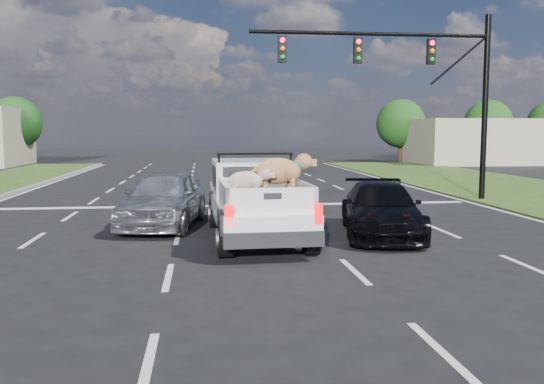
{
  "coord_description": "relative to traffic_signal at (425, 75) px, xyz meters",
  "views": [
    {
      "loc": [
        -1.09,
        -10.46,
        2.67
      ],
      "look_at": [
        0.41,
        2.0,
        1.33
      ],
      "focal_mm": 38.0,
      "sensor_mm": 36.0,
      "label": 1
    }
  ],
  "objects": [
    {
      "name": "tree_far_e",
      "position": [
        16.8,
        27.5,
        -1.44
      ],
      "size": [
        4.2,
        4.2,
        5.4
      ],
      "color": "#332114",
      "rests_on": "ground"
    },
    {
      "name": "tree_far_c",
      "position": [
        -23.2,
        27.5,
        -1.44
      ],
      "size": [
        4.2,
        4.2,
        5.4
      ],
      "color": "#332114",
      "rests_on": "ground"
    },
    {
      "name": "tree_far_d",
      "position": [
        8.8,
        27.5,
        -1.44
      ],
      "size": [
        4.2,
        4.2,
        5.4
      ],
      "color": "#332114",
      "rests_on": "ground"
    },
    {
      "name": "black_coupe",
      "position": [
        -3.78,
        -6.83,
        -4.06
      ],
      "size": [
        2.71,
        4.87,
        1.33
      ],
      "primitive_type": "imported",
      "rotation": [
        0.0,
        0.0,
        -0.19
      ],
      "color": "black",
      "rests_on": "ground"
    },
    {
      "name": "ground",
      "position": [
        -7.2,
        -10.5,
        -4.73
      ],
      "size": [
        160.0,
        160.0,
        0.0
      ],
      "primitive_type": "plane",
      "color": "black",
      "rests_on": "ground"
    },
    {
      "name": "silver_sedan",
      "position": [
        -9.4,
        -4.79,
        -3.93
      ],
      "size": [
        2.6,
        4.9,
        1.59
      ],
      "primitive_type": "imported",
      "rotation": [
        0.0,
        0.0,
        -0.16
      ],
      "color": "silver",
      "rests_on": "ground"
    },
    {
      "name": "traffic_signal",
      "position": [
        0.0,
        0.0,
        0.0
      ],
      "size": [
        9.11,
        0.31,
        7.0
      ],
      "color": "black",
      "rests_on": "ground"
    },
    {
      "name": "pickup_truck",
      "position": [
        -6.98,
        -6.77,
        -3.72
      ],
      "size": [
        2.34,
        5.73,
        2.12
      ],
      "rotation": [
        0.0,
        0.0,
        0.03
      ],
      "color": "black",
      "rests_on": "ground"
    },
    {
      "name": "building_right",
      "position": [
        14.8,
        23.5,
        -2.93
      ],
      "size": [
        12.0,
        7.0,
        3.6
      ],
      "primitive_type": "cube",
      "color": "tan",
      "rests_on": "ground"
    },
    {
      "name": "road_markings",
      "position": [
        -7.2,
        -3.94,
        -4.72
      ],
      "size": [
        17.75,
        60.0,
        0.01
      ],
      "color": "silver",
      "rests_on": "ground"
    }
  ]
}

